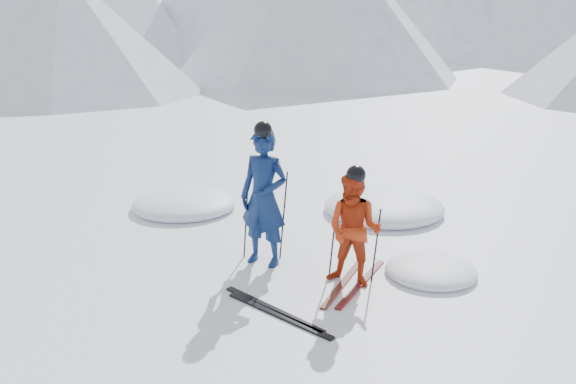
# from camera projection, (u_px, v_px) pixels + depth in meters

# --- Properties ---
(ground) EXTENTS (160.00, 160.00, 0.00)m
(ground) POSITION_uv_depth(u_px,v_px,m) (391.00, 283.00, 8.41)
(ground) COLOR white
(ground) RESTS_ON ground
(skier_blue) EXTENTS (0.86, 0.70, 2.03)m
(skier_blue) POSITION_uv_depth(u_px,v_px,m) (264.00, 198.00, 8.80)
(skier_blue) COLOR #0C204D
(skier_blue) RESTS_ON ground
(skier_red) EXTENTS (0.90, 0.79, 1.58)m
(skier_red) POSITION_uv_depth(u_px,v_px,m) (354.00, 230.00, 8.17)
(skier_red) COLOR #B12D0E
(skier_red) RESTS_ON ground
(pole_blue_left) EXTENTS (0.13, 0.09, 1.35)m
(pole_blue_left) POSITION_uv_depth(u_px,v_px,m) (246.00, 216.00, 9.08)
(pole_blue_left) COLOR black
(pole_blue_left) RESTS_ON ground
(pole_blue_right) EXTENTS (0.13, 0.08, 1.35)m
(pole_blue_right) POSITION_uv_depth(u_px,v_px,m) (284.00, 215.00, 9.10)
(pole_blue_right) COLOR black
(pole_blue_right) RESTS_ON ground
(pole_red_left) EXTENTS (0.11, 0.09, 1.05)m
(pole_red_left) POSITION_uv_depth(u_px,v_px,m) (333.00, 241.00, 8.52)
(pole_red_left) COLOR black
(pole_red_left) RESTS_ON ground
(pole_red_right) EXTENTS (0.11, 0.08, 1.05)m
(pole_red_right) POSITION_uv_depth(u_px,v_px,m) (376.00, 246.00, 8.34)
(pole_red_right) COLOR black
(pole_red_right) RESTS_ON ground
(ski_worn_left) EXTENTS (0.51, 1.67, 0.03)m
(ski_worn_left) POSITION_uv_depth(u_px,v_px,m) (344.00, 282.00, 8.41)
(ski_worn_left) COLOR black
(ski_worn_left) RESTS_ON ground
(ski_worn_right) EXTENTS (0.62, 1.64, 0.03)m
(ski_worn_right) POSITION_uv_depth(u_px,v_px,m) (361.00, 283.00, 8.37)
(ski_worn_right) COLOR black
(ski_worn_right) RESTS_ON ground
(ski_loose_a) EXTENTS (1.43, 1.07, 0.03)m
(ski_loose_a) POSITION_uv_depth(u_px,v_px,m) (273.00, 309.00, 7.66)
(ski_loose_a) COLOR black
(ski_loose_a) RESTS_ON ground
(ski_loose_b) EXTENTS (1.46, 1.02, 0.03)m
(ski_loose_b) POSITION_uv_depth(u_px,v_px,m) (279.00, 315.00, 7.50)
(ski_loose_b) COLOR black
(ski_loose_b) RESTS_ON ground
(snow_lumps) EXTENTS (8.53, 6.39, 0.49)m
(snow_lumps) POSITION_uv_depth(u_px,v_px,m) (326.00, 222.00, 10.86)
(snow_lumps) COLOR white
(snow_lumps) RESTS_ON ground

